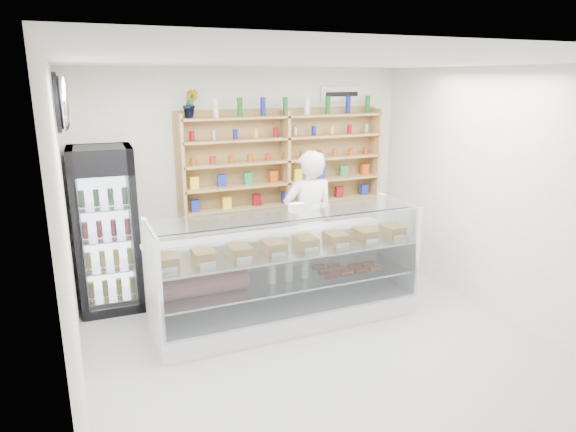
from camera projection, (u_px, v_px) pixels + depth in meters
name	position (u px, v px, depth m)	size (l,w,h in m)	color
room	(336.00, 222.00, 4.66)	(5.00, 5.00, 5.00)	#B7B6BC
display_counter	(286.00, 291.00, 5.75)	(2.94, 0.88, 1.28)	white
shop_worker	(309.00, 222.00, 6.45)	(0.66, 0.44, 1.82)	silver
drinks_cooler	(107.00, 229.00, 5.95)	(0.72, 0.71, 1.93)	black
wall_shelving	(285.00, 161.00, 6.87)	(2.84, 0.28, 1.33)	tan
potted_plant	(190.00, 104.00, 6.19)	(0.19, 0.15, 0.34)	#1E6626
security_mirror	(63.00, 103.00, 4.62)	(0.15, 0.50, 0.50)	silver
wall_sign	(341.00, 94.00, 7.11)	(0.62, 0.03, 0.20)	white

